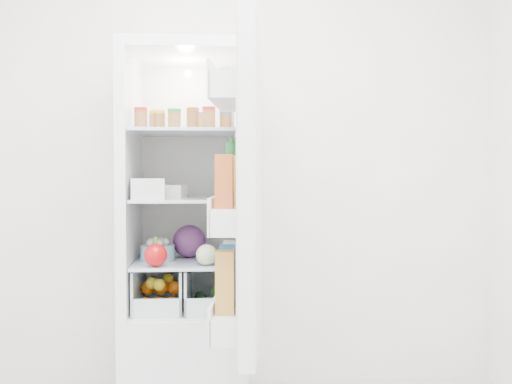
{
  "coord_description": "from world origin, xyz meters",
  "views": [
    {
      "loc": [
        -0.01,
        -1.67,
        1.19
      ],
      "look_at": [
        0.14,
        0.95,
        1.09
      ],
      "focal_mm": 40.0,
      "sensor_mm": 36.0,
      "label": 1
    }
  ],
  "objects": [
    {
      "name": "room_walls",
      "position": [
        0.0,
        0.0,
        1.59
      ],
      "size": [
        3.02,
        3.02,
        2.61
      ],
      "color": "silver",
      "rests_on": "ground"
    },
    {
      "name": "refrigerator",
      "position": [
        -0.2,
        1.25,
        0.67
      ],
      "size": [
        0.6,
        0.6,
        1.8
      ],
      "color": "white",
      "rests_on": "ground"
    },
    {
      "name": "shelf_low",
      "position": [
        -0.2,
        1.19,
        0.74
      ],
      "size": [
        0.49,
        0.53,
        0.01
      ],
      "primitive_type": "cube",
      "color": "silver",
      "rests_on": "refrigerator"
    },
    {
      "name": "shelf_mid",
      "position": [
        -0.2,
        1.19,
        1.05
      ],
      "size": [
        0.49,
        0.53,
        0.02
      ],
      "primitive_type": "cube",
      "color": "silver",
      "rests_on": "refrigerator"
    },
    {
      "name": "shelf_top",
      "position": [
        -0.2,
        1.19,
        1.38
      ],
      "size": [
        0.49,
        0.53,
        0.02
      ],
      "primitive_type": "cube",
      "color": "silver",
      "rests_on": "refrigerator"
    },
    {
      "name": "crisper_left",
      "position": [
        -0.32,
        1.19,
        0.61
      ],
      "size": [
        0.23,
        0.46,
        0.22
      ],
      "primitive_type": null,
      "color": "silver",
      "rests_on": "refrigerator"
    },
    {
      "name": "crisper_right",
      "position": [
        -0.08,
        1.19,
        0.61
      ],
      "size": [
        0.23,
        0.46,
        0.22
      ],
      "primitive_type": null,
      "color": "silver",
      "rests_on": "refrigerator"
    },
    {
      "name": "condiment_jars",
      "position": [
        -0.21,
        1.13,
        1.43
      ],
      "size": [
        0.46,
        0.34,
        0.08
      ],
      "color": "#B21919",
      "rests_on": "shelf_top"
    },
    {
      "name": "squeeze_bottle",
      "position": [
        0.01,
        1.2,
        1.48
      ],
      "size": [
        0.06,
        0.06,
        0.19
      ],
      "primitive_type": "cylinder",
      "rotation": [
        0.0,
        0.0,
        -0.02
      ],
      "color": "white",
      "rests_on": "shelf_top"
    },
    {
      "name": "tub_white",
      "position": [
        -0.37,
        1.01,
        1.11
      ],
      "size": [
        0.17,
        0.17,
        0.1
      ],
      "primitive_type": "cube",
      "rotation": [
        0.0,
        0.0,
        0.14
      ],
      "color": "silver",
      "rests_on": "shelf_mid"
    },
    {
      "name": "tub_cream",
      "position": [
        -0.26,
        1.15,
        1.09
      ],
      "size": [
        0.13,
        0.13,
        0.06
      ],
      "primitive_type": "cube",
      "rotation": [
        0.0,
        0.0,
        -0.22
      ],
      "color": "silver",
      "rests_on": "shelf_mid"
    },
    {
      "name": "tin_red",
      "position": [
        -0.01,
        1.02,
        1.09
      ],
      "size": [
        0.12,
        0.12,
        0.07
      ],
      "primitive_type": "cylinder",
      "rotation": [
        0.0,
        0.0,
        0.31
      ],
      "color": "red",
      "rests_on": "shelf_mid"
    },
    {
      "name": "foil_tray",
      "position": [
        -0.31,
        1.24,
        1.08
      ],
      "size": [
        0.18,
        0.14,
        0.04
      ],
      "primitive_type": "cube",
      "rotation": [
        0.0,
        0.0,
        0.14
      ],
      "color": "silver",
      "rests_on": "shelf_mid"
    },
    {
      "name": "red_cabbage",
      "position": [
        -0.19,
        1.24,
        0.83
      ],
      "size": [
        0.17,
        0.17,
        0.17
      ],
      "primitive_type": "sphere",
      "color": "#481C51",
      "rests_on": "shelf_low"
    },
    {
      "name": "bell_pepper",
      "position": [
        -0.32,
        0.97,
        0.8
      ],
      "size": [
        0.11,
        0.11,
        0.11
      ],
      "primitive_type": "sphere",
      "color": "#B60B0E",
      "rests_on": "shelf_low"
    },
    {
      "name": "mushroom_bowl",
      "position": [
        -0.34,
        1.15,
        0.79
      ],
      "size": [
        0.22,
        0.22,
        0.08
      ],
      "primitive_type": "cylinder",
      "rotation": [
        0.0,
        0.0,
        -0.42
      ],
      "color": "#86B3C7",
      "rests_on": "shelf_low"
    },
    {
      "name": "salad_bag",
      "position": [
        -0.09,
        1.0,
        0.8
      ],
      "size": [
        0.1,
        0.1,
        0.1
      ],
      "primitive_type": "sphere",
      "color": "beige",
      "rests_on": "shelf_low"
    },
    {
      "name": "citrus_pile",
      "position": [
        -0.32,
        1.13,
        0.59
      ],
      "size": [
        0.2,
        0.24,
        0.16
      ],
      "color": "orange",
      "rests_on": "refrigerator"
    },
    {
      "name": "veg_pile",
      "position": [
        -0.07,
        1.18,
        0.56
      ],
      "size": [
        0.16,
        0.3,
        0.1
      ],
      "color": "#1F501A",
      "rests_on": "refrigerator"
    },
    {
      "name": "fridge_door",
      "position": [
        0.07,
        0.61,
        1.09
      ],
      "size": [
        0.22,
        0.6,
        1.3
      ],
      "rotation": [
        0.0,
        0.0,
        1.47
      ],
      "color": "white",
      "rests_on": "refrigerator"
    }
  ]
}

